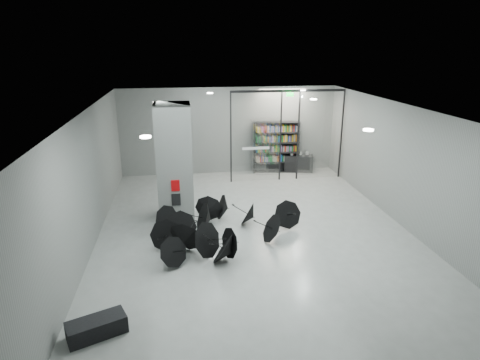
{
  "coord_description": "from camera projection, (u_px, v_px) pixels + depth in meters",
  "views": [
    {
      "loc": [
        -2.28,
        -11.75,
        5.84
      ],
      "look_at": [
        -0.3,
        1.5,
        1.4
      ],
      "focal_mm": 30.78,
      "sensor_mm": 36.0,
      "label": 1
    }
  ],
  "objects": [
    {
      "name": "bench",
      "position": [
        97.0,
        327.0,
        8.62
      ],
      "size": [
        1.3,
        0.94,
        0.38
      ],
      "primitive_type": "cube",
      "rotation": [
        0.0,
        0.0,
        0.4
      ],
      "color": "black",
      "rests_on": "ground"
    },
    {
      "name": "glass_partition",
      "position": [
        287.0,
        132.0,
        18.0
      ],
      "size": [
        5.06,
        0.08,
        4.0
      ],
      "color": "silver",
      "rests_on": "ground"
    },
    {
      "name": "room",
      "position": [
        257.0,
        149.0,
        12.3
      ],
      "size": [
        14.0,
        14.02,
        4.01
      ],
      "color": "gray",
      "rests_on": "ground"
    },
    {
      "name": "info_panel",
      "position": [
        176.0,
        200.0,
        13.87
      ],
      "size": [
        0.3,
        0.03,
        0.42
      ],
      "primitive_type": "cube",
      "color": "black",
      "rests_on": "column"
    },
    {
      "name": "shop_counter",
      "position": [
        298.0,
        163.0,
        19.73
      ],
      "size": [
        1.44,
        0.85,
        0.81
      ],
      "primitive_type": "cube",
      "rotation": [
        0.0,
        0.0,
        -0.25
      ],
      "color": "black",
      "rests_on": "ground"
    },
    {
      "name": "fire_cabinet",
      "position": [
        175.0,
        186.0,
        13.71
      ],
      "size": [
        0.28,
        0.04,
        0.38
      ],
      "primitive_type": "cube",
      "color": "#A50A07",
      "rests_on": "column"
    },
    {
      "name": "exit_sign",
      "position": [
        290.0,
        95.0,
        17.3
      ],
      "size": [
        0.3,
        0.06,
        0.15
      ],
      "primitive_type": "cube",
      "color": "#0CE533",
      "rests_on": "room"
    },
    {
      "name": "column",
      "position": [
        174.0,
        162.0,
        14.09
      ],
      "size": [
        1.2,
        1.2,
        4.0
      ],
      "primitive_type": "cube",
      "color": "slate",
      "rests_on": "ground"
    },
    {
      "name": "umbrella_cluster",
      "position": [
        213.0,
        233.0,
        12.71
      ],
      "size": [
        5.16,
        4.14,
        1.27
      ],
      "color": "black",
      "rests_on": "ground"
    },
    {
      "name": "bookshelf",
      "position": [
        276.0,
        147.0,
        19.46
      ],
      "size": [
        2.24,
        0.8,
        2.42
      ],
      "primitive_type": null,
      "rotation": [
        0.0,
        0.0,
        -0.17
      ],
      "color": "black",
      "rests_on": "ground"
    }
  ]
}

